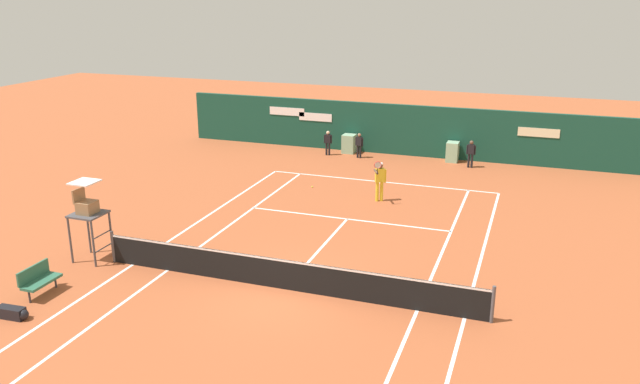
% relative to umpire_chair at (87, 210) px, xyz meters
% --- Properties ---
extents(ground_plane, '(80.00, 80.00, 0.01)m').
position_rel_umpire_chair_xyz_m(ground_plane, '(6.80, 0.64, -1.73)').
color(ground_plane, '#A8512D').
extents(tennis_net, '(12.10, 0.10, 1.07)m').
position_rel_umpire_chair_xyz_m(tennis_net, '(6.80, 0.07, -1.22)').
color(tennis_net, '#4C4C51').
rests_on(tennis_net, ground_plane).
extents(sponsor_back_wall, '(25.00, 1.02, 2.70)m').
position_rel_umpire_chair_xyz_m(sponsor_back_wall, '(6.78, 17.04, -0.42)').
color(sponsor_back_wall, '#144233').
rests_on(sponsor_back_wall, ground_plane).
extents(umpire_chair, '(1.00, 1.00, 2.69)m').
position_rel_umpire_chair_xyz_m(umpire_chair, '(0.00, 0.00, 0.00)').
color(umpire_chair, '#47474C').
rests_on(umpire_chair, ground_plane).
extents(player_bench, '(0.54, 1.21, 0.88)m').
position_rel_umpire_chair_xyz_m(player_bench, '(0.21, -2.61, -1.22)').
color(player_bench, '#38383D').
rests_on(player_bench, ground_plane).
extents(equipment_bag, '(0.94, 0.35, 0.32)m').
position_rel_umpire_chair_xyz_m(equipment_bag, '(0.57, -4.00, -1.57)').
color(equipment_bag, black).
rests_on(equipment_bag, ground_plane).
extents(player_on_baseline, '(0.50, 0.87, 1.88)m').
position_rel_umpire_chair_xyz_m(player_on_baseline, '(7.43, 9.01, -0.73)').
color(player_on_baseline, yellow).
rests_on(player_on_baseline, ground_plane).
extents(ball_kid_right_post, '(0.46, 0.19, 1.38)m').
position_rel_umpire_chair_xyz_m(ball_kid_right_post, '(10.40, 15.64, -0.94)').
color(ball_kid_right_post, black).
rests_on(ball_kid_right_post, ground_plane).
extents(ball_kid_centre_post, '(0.44, 0.19, 1.32)m').
position_rel_umpire_chair_xyz_m(ball_kid_centre_post, '(4.64, 15.64, -0.97)').
color(ball_kid_centre_post, black).
rests_on(ball_kid_centre_post, ground_plane).
extents(ball_kid_left_post, '(0.44, 0.21, 1.32)m').
position_rel_umpire_chair_xyz_m(ball_kid_left_post, '(2.90, 15.64, -0.97)').
color(ball_kid_left_post, black).
rests_on(ball_kid_left_post, ground_plane).
extents(tennis_ball_near_service_line, '(0.07, 0.07, 0.07)m').
position_rel_umpire_chair_xyz_m(tennis_ball_near_service_line, '(4.11, 9.87, -1.70)').
color(tennis_ball_near_service_line, '#CCE033').
rests_on(tennis_ball_near_service_line, ground_plane).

